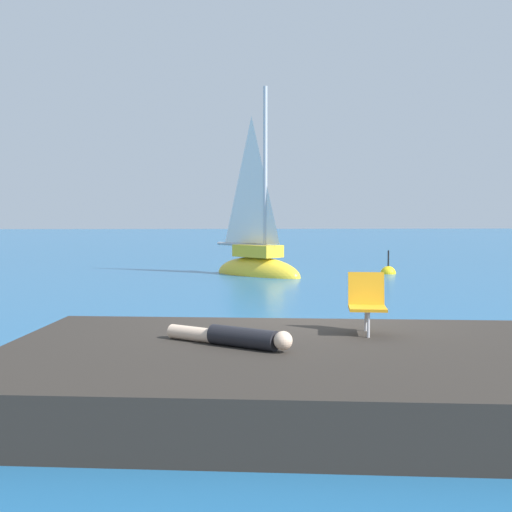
{
  "coord_description": "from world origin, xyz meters",
  "views": [
    {
      "loc": [
        -1.33,
        -10.4,
        2.24
      ],
      "look_at": [
        -0.3,
        10.74,
        0.86
      ],
      "focal_mm": 47.41,
      "sensor_mm": 36.0,
      "label": 1
    }
  ],
  "objects": [
    {
      "name": "boulder_inland",
      "position": [
        2.34,
        -0.02,
        0.0
      ],
      "size": [
        0.91,
        0.8,
        0.57
      ],
      "primitive_type": "cube",
      "rotation": [
        0.1,
        0.16,
        2.88
      ],
      "color": "#292A23",
      "rests_on": "ground"
    },
    {
      "name": "beach_chair",
      "position": [
        0.57,
        -1.59,
        1.08
      ],
      "size": [
        0.56,
        0.66,
        0.8
      ],
      "rotation": [
        0.0,
        0.0,
        4.57
      ],
      "color": "orange",
      "rests_on": "shore_ledge"
    },
    {
      "name": "person_sunbather",
      "position": [
        -1.2,
        -2.4,
        0.75
      ],
      "size": [
        1.5,
        1.15,
        0.25
      ],
      "rotation": [
        0.0,
        0.0,
        2.52
      ],
      "color": "black",
      "rests_on": "shore_ledge"
    },
    {
      "name": "ground_plane",
      "position": [
        0.0,
        0.0,
        0.0
      ],
      "size": [
        160.0,
        160.0,
        0.0
      ],
      "primitive_type": "plane",
      "color": "#236093"
    },
    {
      "name": "boulder_seaward",
      "position": [
        1.97,
        -0.14,
        0.0
      ],
      "size": [
        1.52,
        1.6,
        0.81
      ],
      "primitive_type": "cube",
      "rotation": [
        -0.11,
        -0.02,
        2.09
      ],
      "color": "#312926",
      "rests_on": "ground"
    },
    {
      "name": "marker_buoy",
      "position": [
        4.68,
        13.83,
        0.01
      ],
      "size": [
        0.56,
        0.56,
        1.13
      ],
      "color": "yellow",
      "rests_on": "ground"
    },
    {
      "name": "sailboat_near",
      "position": [
        -0.12,
        13.51,
        0.39
      ],
      "size": [
        3.59,
        3.64,
        7.25
      ],
      "rotation": [
        0.0,
        0.0,
        5.48
      ],
      "color": "yellow",
      "rests_on": "ground"
    },
    {
      "name": "shore_ledge",
      "position": [
        -0.6,
        -2.52,
        0.32
      ],
      "size": [
        7.3,
        5.23,
        0.64
      ],
      "primitive_type": "cube",
      "rotation": [
        0.0,
        0.0,
        -0.12
      ],
      "color": "#2D2823",
      "rests_on": "ground"
    }
  ]
}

